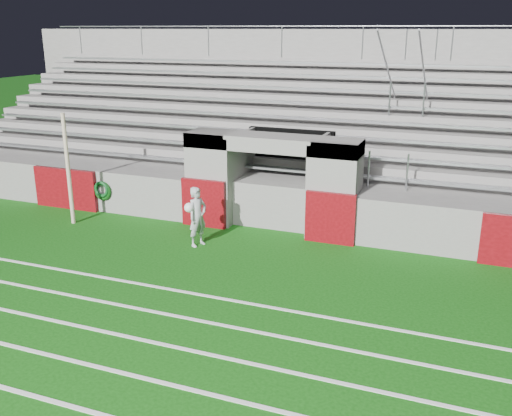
% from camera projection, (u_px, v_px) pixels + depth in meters
% --- Properties ---
extents(ground, '(90.00, 90.00, 0.00)m').
position_uv_depth(ground, '(219.00, 276.00, 12.80)').
color(ground, '#0E490C').
rests_on(ground, ground).
extents(field_post, '(0.11, 0.11, 3.14)m').
position_uv_depth(field_post, '(68.00, 170.00, 15.82)').
color(field_post, '#CBB397').
rests_on(field_post, ground).
extents(field_markings, '(28.00, 8.09, 0.01)m').
position_uv_depth(field_markings, '(77.00, 408.00, 8.35)').
color(field_markings, white).
rests_on(field_markings, ground).
extents(stadium_structure, '(26.00, 8.48, 5.42)m').
position_uv_depth(stadium_structure, '(316.00, 146.00, 19.44)').
color(stadium_structure, slate).
rests_on(stadium_structure, ground).
extents(goalkeeper_with_ball, '(0.53, 0.65, 1.54)m').
position_uv_depth(goalkeeper_with_ball, '(197.00, 216.00, 14.40)').
color(goalkeeper_with_ball, '#A3A8AC').
rests_on(goalkeeper_with_ball, ground).
extents(hose_coil, '(0.59, 0.15, 0.60)m').
position_uv_depth(hose_coil, '(102.00, 190.00, 16.97)').
color(hose_coil, '#0B3B0E').
rests_on(hose_coil, ground).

